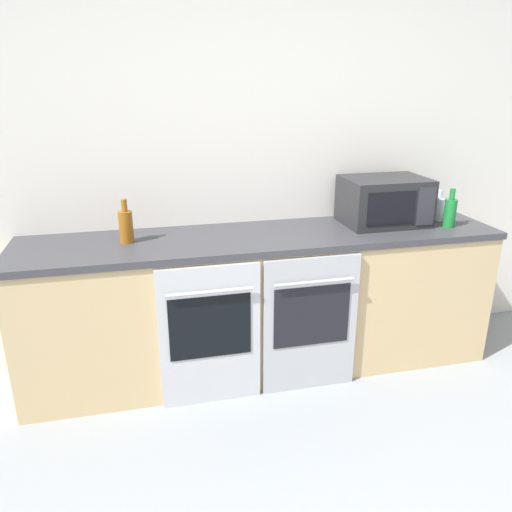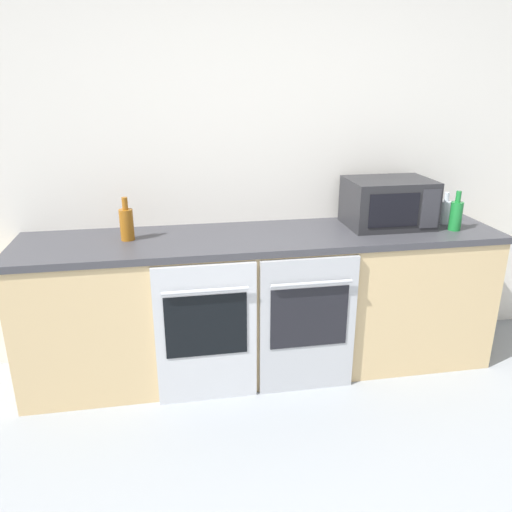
{
  "view_description": "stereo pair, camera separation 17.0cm",
  "coord_description": "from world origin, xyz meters",
  "px_view_note": "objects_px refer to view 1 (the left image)",
  "views": [
    {
      "loc": [
        -0.7,
        -0.86,
        1.76
      ],
      "look_at": [
        -0.04,
        1.89,
        0.75
      ],
      "focal_mm": 35.0,
      "sensor_mm": 36.0,
      "label": 1
    },
    {
      "loc": [
        -0.53,
        -0.89,
        1.76
      ],
      "look_at": [
        -0.04,
        1.89,
        0.75
      ],
      "focal_mm": 35.0,
      "sensor_mm": 36.0,
      "label": 2
    }
  ],
  "objects_px": {
    "bottle_clear": "(438,208)",
    "bottle_green": "(450,212)",
    "oven_left": "(210,335)",
    "microwave": "(384,201)",
    "oven_right": "(311,324)",
    "bottle_amber": "(126,226)"
  },
  "relations": [
    {
      "from": "oven_right",
      "to": "bottle_clear",
      "type": "distance_m",
      "value": 1.18
    },
    {
      "from": "oven_left",
      "to": "microwave",
      "type": "bearing_deg",
      "value": 17.66
    },
    {
      "from": "microwave",
      "to": "oven_right",
      "type": "bearing_deg",
      "value": -147.81
    },
    {
      "from": "oven_left",
      "to": "bottle_amber",
      "type": "height_order",
      "value": "bottle_amber"
    },
    {
      "from": "bottle_clear",
      "to": "bottle_green",
      "type": "bearing_deg",
      "value": -95.67
    },
    {
      "from": "oven_right",
      "to": "bottle_amber",
      "type": "relative_size",
      "value": 3.34
    },
    {
      "from": "oven_left",
      "to": "oven_right",
      "type": "relative_size",
      "value": 1.0
    },
    {
      "from": "oven_right",
      "to": "microwave",
      "type": "relative_size",
      "value": 1.63
    },
    {
      "from": "bottle_clear",
      "to": "bottle_green",
      "type": "height_order",
      "value": "bottle_green"
    },
    {
      "from": "oven_left",
      "to": "bottle_amber",
      "type": "xyz_separation_m",
      "value": [
        -0.41,
        0.35,
        0.56
      ]
    },
    {
      "from": "oven_left",
      "to": "bottle_green",
      "type": "height_order",
      "value": "bottle_green"
    },
    {
      "from": "microwave",
      "to": "bottle_clear",
      "type": "bearing_deg",
      "value": -2.02
    },
    {
      "from": "microwave",
      "to": "bottle_green",
      "type": "distance_m",
      "value": 0.41
    },
    {
      "from": "bottle_amber",
      "to": "oven_left",
      "type": "bearing_deg",
      "value": -40.83
    },
    {
      "from": "oven_left",
      "to": "bottle_green",
      "type": "bearing_deg",
      "value": 7.79
    },
    {
      "from": "oven_left",
      "to": "oven_right",
      "type": "xyz_separation_m",
      "value": [
        0.58,
        0.0,
        0.0
      ]
    },
    {
      "from": "microwave",
      "to": "bottle_amber",
      "type": "height_order",
      "value": "microwave"
    },
    {
      "from": "oven_left",
      "to": "bottle_amber",
      "type": "bearing_deg",
      "value": 139.17
    },
    {
      "from": "oven_right",
      "to": "bottle_green",
      "type": "height_order",
      "value": "bottle_green"
    },
    {
      "from": "bottle_clear",
      "to": "oven_left",
      "type": "bearing_deg",
      "value": -166.96
    },
    {
      "from": "oven_left",
      "to": "bottle_clear",
      "type": "xyz_separation_m",
      "value": [
        1.57,
        0.36,
        0.54
      ]
    },
    {
      "from": "bottle_clear",
      "to": "oven_right",
      "type": "bearing_deg",
      "value": -159.74
    }
  ]
}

